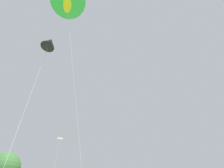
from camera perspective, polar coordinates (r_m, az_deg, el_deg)
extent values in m
ellipsoid|color=green|center=(20.88, -12.24, 21.57)|extent=(5.07, 5.31, 1.00)
ellipsoid|color=yellow|center=(20.53, -12.38, 20.78)|extent=(1.69, 1.96, 0.36)
cylinder|color=#B2B2B7|center=(15.89, -10.21, -3.54)|extent=(3.93, 0.03, 17.35)
cone|color=black|center=(18.31, -17.06, 10.90)|extent=(1.57, 1.39, 1.30)
cylinder|color=#B2B2B7|center=(13.61, -23.00, -6.24)|extent=(2.41, 2.13, 13.31)
ellipsoid|color=white|center=(30.72, -14.35, -14.56)|extent=(1.05, 0.88, 0.23)
sphere|color=#386633|center=(50.53, -27.55, -19.79)|extent=(5.87, 5.87, 5.87)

